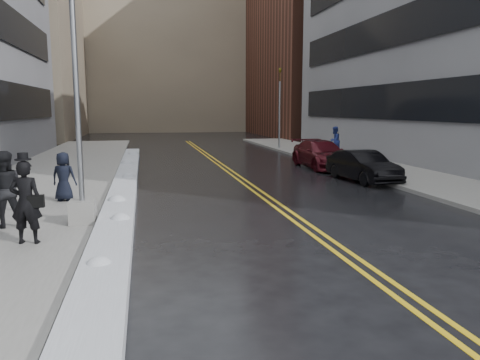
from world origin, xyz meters
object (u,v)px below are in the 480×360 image
traffic_signal (280,105)px  pedestrian_fedora (26,202)px  pedestrian_c (64,177)px  car_maroon (321,154)px  lamppost (79,132)px  fire_hydrant (372,163)px  pedestrian_east (335,141)px  pedestrian_b (4,189)px  car_black (363,166)px

traffic_signal → pedestrian_fedora: 27.03m
pedestrian_c → car_maroon: 13.94m
lamppost → fire_hydrant: (12.30, 8.00, -1.98)m
lamppost → pedestrian_east: 21.25m
traffic_signal → pedestrian_c: (-12.75, -18.76, -2.46)m
pedestrian_b → pedestrian_east: (15.66, 16.11, -0.05)m
lamppost → car_maroon: bearing=44.8°
fire_hydrant → car_maroon: size_ratio=0.15×
pedestrian_b → car_black: (12.65, 5.92, -0.44)m
pedestrian_b → car_maroon: size_ratio=0.39×
pedestrian_c → car_black: pedestrian_c is taller
fire_hydrant → traffic_signal: (-0.50, 14.00, 2.85)m
traffic_signal → pedestrian_east: (2.01, -5.91, -2.34)m
pedestrian_east → car_black: 10.63m
pedestrian_fedora → pedestrian_c: size_ratio=1.17×
lamppost → fire_hydrant: lamppost is taller
lamppost → car_black: 12.45m
fire_hydrant → pedestrian_c: bearing=-160.2°
car_maroon → pedestrian_fedora: bearing=-133.9°
pedestrian_b → pedestrian_east: pedestrian_b is taller
car_maroon → car_black: bearing=-90.6°
traffic_signal → pedestrian_b: traffic_signal is taller
car_black → pedestrian_fedora: bearing=-153.1°
pedestrian_b → pedestrian_c: pedestrian_b is taller
lamppost → pedestrian_c: (-0.95, 3.24, -1.59)m
fire_hydrant → pedestrian_b: (-14.15, -8.02, 0.56)m
lamppost → pedestrian_fedora: (-0.96, -1.71, -1.46)m
pedestrian_fedora → pedestrian_east: size_ratio=1.02×
pedestrian_c → car_black: 12.05m
pedestrian_east → pedestrian_b: bearing=8.2°
pedestrian_c → car_black: size_ratio=0.39×
lamppost → pedestrian_fedora: bearing=-119.2°
pedestrian_b → car_black: bearing=-167.6°
pedestrian_east → pedestrian_c: bearing=3.4°
lamppost → fire_hydrant: 14.81m
traffic_signal → pedestrian_b: bearing=-121.8°
pedestrian_east → car_maroon: bearing=23.0°
fire_hydrant → pedestrian_east: pedestrian_east is taller
fire_hydrant → traffic_signal: 14.30m
car_black → pedestrian_c: bearing=-173.3°
pedestrian_c → pedestrian_east: bearing=-124.3°
traffic_signal → pedestrian_east: bearing=-71.2°
pedestrian_east → car_maroon: (-3.01, -5.35, -0.34)m
car_black → car_maroon: 4.83m
pedestrian_fedora → car_black: (11.76, 7.62, -0.41)m
traffic_signal → pedestrian_east: traffic_signal is taller
pedestrian_fedora → pedestrian_c: 4.95m
car_maroon → pedestrian_b: bearing=-140.2°
traffic_signal → pedestrian_b: 26.00m
pedestrian_fedora → car_black: pedestrian_fedora is taller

